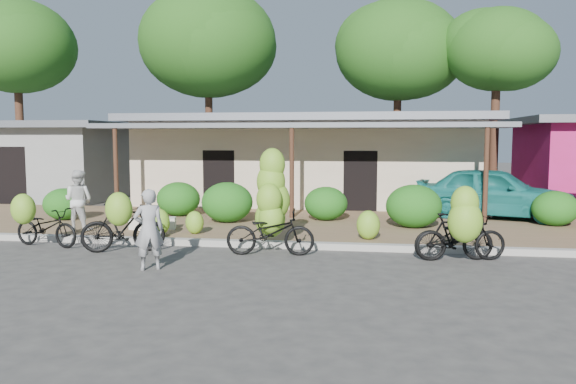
{
  "coord_description": "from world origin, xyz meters",
  "views": [
    {
      "loc": [
        2.41,
        -10.53,
        2.51
      ],
      "look_at": [
        0.36,
        2.97,
        1.2
      ],
      "focal_mm": 35.0,
      "sensor_mm": 36.0,
      "label": 1
    }
  ],
  "objects_px": {
    "vendor": "(149,229)",
    "bike_right": "(458,229)",
    "sack_far": "(144,224)",
    "teal_van": "(493,192)",
    "bike_left": "(122,225)",
    "tree_back_left": "(14,45)",
    "tree_far_center": "(205,41)",
    "tree_near_right": "(492,48)",
    "bike_far_left": "(43,225)",
    "tree_center_right": "(394,49)",
    "bystander": "(78,200)",
    "bike_center": "(271,213)",
    "bike_far_right": "(461,237)",
    "sack_near": "(159,223)"
  },
  "relations": [
    {
      "from": "tree_far_center",
      "to": "tree_near_right",
      "type": "xyz_separation_m",
      "value": [
        13.0,
        -1.5,
        -0.88
      ]
    },
    {
      "from": "tree_far_center",
      "to": "teal_van",
      "type": "xyz_separation_m",
      "value": [
        11.69,
        -9.11,
        -6.29
      ]
    },
    {
      "from": "tree_far_center",
      "to": "teal_van",
      "type": "bearing_deg",
      "value": -37.94
    },
    {
      "from": "bike_left",
      "to": "bike_center",
      "type": "height_order",
      "value": "bike_center"
    },
    {
      "from": "bike_right",
      "to": "bike_far_right",
      "type": "xyz_separation_m",
      "value": [
        0.09,
        0.25,
        -0.21
      ]
    },
    {
      "from": "bike_center",
      "to": "sack_near",
      "type": "height_order",
      "value": "bike_center"
    },
    {
      "from": "bike_left",
      "to": "bystander",
      "type": "distance_m",
      "value": 2.92
    },
    {
      "from": "bike_far_left",
      "to": "teal_van",
      "type": "bearing_deg",
      "value": -50.62
    },
    {
      "from": "bike_left",
      "to": "tree_back_left",
      "type": "bearing_deg",
      "value": 22.36
    },
    {
      "from": "bike_left",
      "to": "bystander",
      "type": "height_order",
      "value": "bystander"
    },
    {
      "from": "bike_center",
      "to": "bike_far_right",
      "type": "height_order",
      "value": "bike_center"
    },
    {
      "from": "sack_far",
      "to": "teal_van",
      "type": "relative_size",
      "value": 0.17
    },
    {
      "from": "sack_far",
      "to": "vendor",
      "type": "relative_size",
      "value": 0.48
    },
    {
      "from": "bike_right",
      "to": "bike_far_right",
      "type": "height_order",
      "value": "bike_right"
    },
    {
      "from": "bike_right",
      "to": "sack_far",
      "type": "height_order",
      "value": "bike_right"
    },
    {
      "from": "tree_center_right",
      "to": "bystander",
      "type": "distance_m",
      "value": 17.09
    },
    {
      "from": "bike_center",
      "to": "bike_far_left",
      "type": "bearing_deg",
      "value": 86.84
    },
    {
      "from": "tree_near_right",
      "to": "tree_center_right",
      "type": "bearing_deg",
      "value": 153.43
    },
    {
      "from": "bystander",
      "to": "teal_van",
      "type": "relative_size",
      "value": 0.35
    },
    {
      "from": "tree_back_left",
      "to": "bike_center",
      "type": "bearing_deg",
      "value": -40.0
    },
    {
      "from": "tree_far_center",
      "to": "bike_center",
      "type": "bearing_deg",
      "value": -68.07
    },
    {
      "from": "bike_center",
      "to": "bike_right",
      "type": "distance_m",
      "value": 3.93
    },
    {
      "from": "bystander",
      "to": "tree_back_left",
      "type": "bearing_deg",
      "value": -44.44
    },
    {
      "from": "bystander",
      "to": "teal_van",
      "type": "distance_m",
      "value": 11.85
    },
    {
      "from": "bike_far_left",
      "to": "sack_far",
      "type": "xyz_separation_m",
      "value": [
        1.59,
        2.03,
        -0.27
      ]
    },
    {
      "from": "tree_far_center",
      "to": "bike_center",
      "type": "height_order",
      "value": "tree_far_center"
    },
    {
      "from": "teal_van",
      "to": "sack_far",
      "type": "bearing_deg",
      "value": 129.39
    },
    {
      "from": "vendor",
      "to": "bike_right",
      "type": "bearing_deg",
      "value": 166.11
    },
    {
      "from": "tree_far_center",
      "to": "bike_left",
      "type": "height_order",
      "value": "tree_far_center"
    },
    {
      "from": "bike_far_right",
      "to": "bystander",
      "type": "relative_size",
      "value": 1.23
    },
    {
      "from": "tree_near_right",
      "to": "bike_left",
      "type": "bearing_deg",
      "value": -127.0
    },
    {
      "from": "bike_far_left",
      "to": "teal_van",
      "type": "distance_m",
      "value": 12.49
    },
    {
      "from": "tree_far_center",
      "to": "sack_far",
      "type": "height_order",
      "value": "tree_far_center"
    },
    {
      "from": "bike_far_right",
      "to": "teal_van",
      "type": "distance_m",
      "value": 6.03
    },
    {
      "from": "sack_near",
      "to": "vendor",
      "type": "bearing_deg",
      "value": -70.91
    },
    {
      "from": "vendor",
      "to": "sack_far",
      "type": "bearing_deg",
      "value": -93.77
    },
    {
      "from": "sack_far",
      "to": "vendor",
      "type": "height_order",
      "value": "vendor"
    },
    {
      "from": "tree_back_left",
      "to": "bike_far_left",
      "type": "bearing_deg",
      "value": -54.05
    },
    {
      "from": "bike_left",
      "to": "bike_right",
      "type": "relative_size",
      "value": 1.12
    },
    {
      "from": "sack_far",
      "to": "bystander",
      "type": "bearing_deg",
      "value": -167.26
    },
    {
      "from": "tree_back_left",
      "to": "bike_center",
      "type": "height_order",
      "value": "tree_back_left"
    },
    {
      "from": "teal_van",
      "to": "bike_left",
      "type": "bearing_deg",
      "value": 141.98
    },
    {
      "from": "tree_back_left",
      "to": "bike_right",
      "type": "relative_size",
      "value": 5.15
    },
    {
      "from": "tree_center_right",
      "to": "teal_van",
      "type": "height_order",
      "value": "tree_center_right"
    },
    {
      "from": "teal_van",
      "to": "bike_right",
      "type": "bearing_deg",
      "value": -179.45
    },
    {
      "from": "bike_right",
      "to": "teal_van",
      "type": "distance_m",
      "value": 6.28
    },
    {
      "from": "tree_far_center",
      "to": "bike_center",
      "type": "relative_size",
      "value": 4.23
    },
    {
      "from": "tree_far_center",
      "to": "bike_far_right",
      "type": "xyz_separation_m",
      "value": [
        9.9,
        -14.86,
        -6.7
      ]
    },
    {
      "from": "bike_right",
      "to": "bystander",
      "type": "xyz_separation_m",
      "value": [
        -9.24,
        1.9,
        0.21
      ]
    },
    {
      "from": "bike_left",
      "to": "tree_center_right",
      "type": "bearing_deg",
      "value": -40.83
    }
  ]
}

